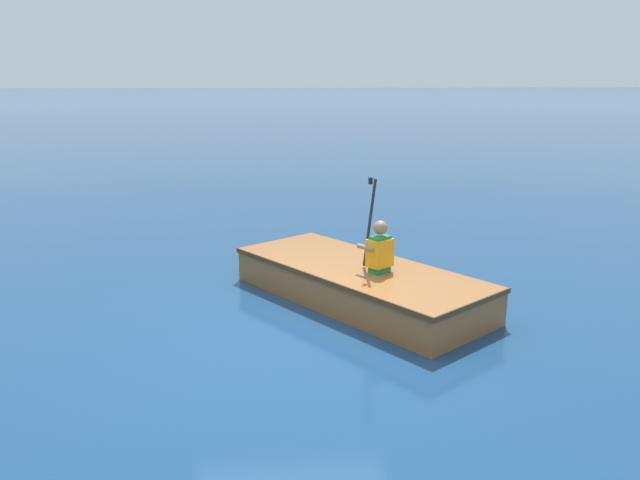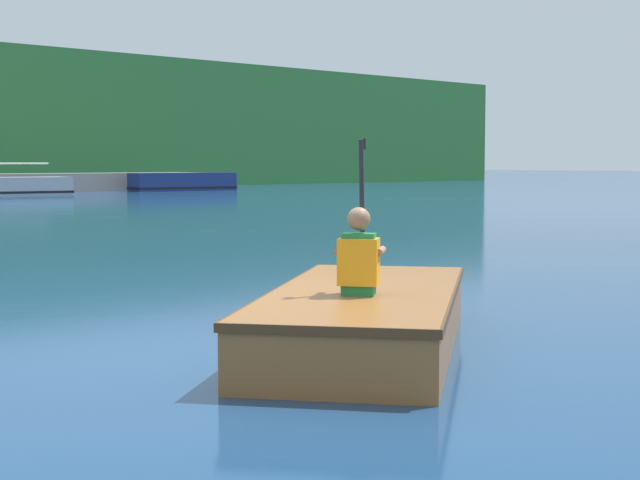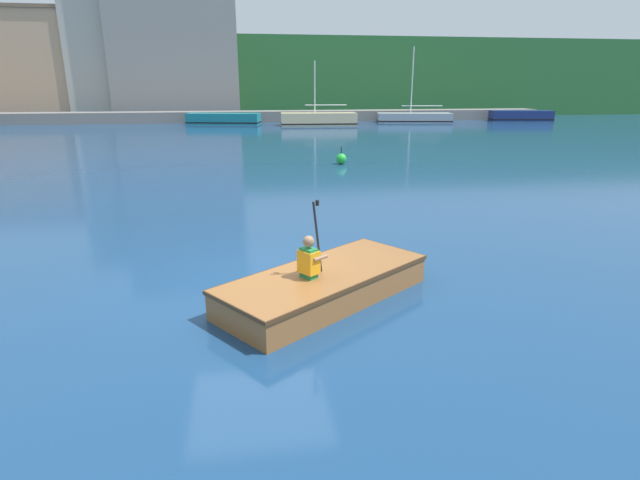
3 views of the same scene
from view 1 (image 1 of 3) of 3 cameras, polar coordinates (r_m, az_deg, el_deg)
The scene contains 3 objects.
ground_plane at distance 6.96m, azimuth -2.56°, elevation -8.75°, with size 300.00×300.00×0.00m, color navy.
rowboat_foreground at distance 7.98m, azimuth 3.31°, elevation -3.66°, with size 3.61×3.17×0.46m.
person_paddler at distance 7.57m, azimuth 5.44°, elevation -0.83°, with size 0.45×0.45×1.14m.
Camera 1 is at (-6.38, 0.25, 2.78)m, focal length 35.00 mm.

